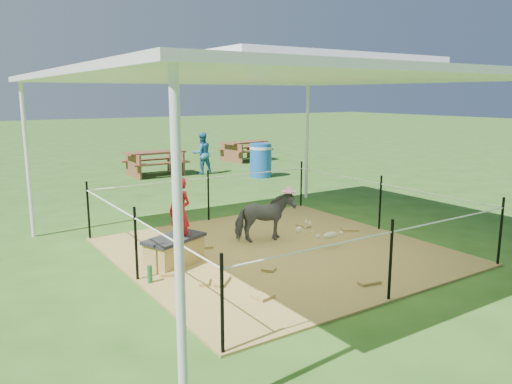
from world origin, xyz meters
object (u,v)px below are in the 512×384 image
pony (265,217)px  picnic_table_far (245,151)px  straw_bale (175,252)px  foal (330,234)px  picnic_table_near (155,163)px  woman (180,205)px  green_bottle (150,274)px  distant_person (202,153)px  trash_barrel (261,160)px

pony → picnic_table_far: (5.24, 8.96, -0.08)m
straw_bale → pony: bearing=8.6°
foal → picnic_table_near: (0.52, 8.43, 0.11)m
straw_bale → picnic_table_far: picnic_table_far is taller
woman → green_bottle: 1.09m
pony → straw_bale: bearing=110.4°
woman → green_bottle: bearing=-77.9°
straw_bale → distant_person: distant_person is taller
picnic_table_near → picnic_table_far: bearing=19.0°
foal → picnic_table_near: picnic_table_near is taller
green_bottle → trash_barrel: 8.65m
woman → trash_barrel: 7.88m
straw_bale → picnic_table_near: (2.90, 7.85, 0.15)m
picnic_table_near → picnic_table_far: (4.06, 1.37, -0.01)m
straw_bale → picnic_table_near: picnic_table_near is taller
foal → distant_person: distant_person is taller
pony → foal: 1.09m
trash_barrel → picnic_table_near: size_ratio=0.57×
straw_bale → pony: 1.75m
picnic_table_far → picnic_table_near: bearing=-171.7°
pony → picnic_table_near: pony is taller
woman → trash_barrel: bearing=115.2°
straw_bale → pony: pony is taller
trash_barrel → distant_person: (-1.19, 1.44, 0.14)m
straw_bale → picnic_table_far: bearing=52.9°
pony → distant_person: 7.44m
woman → trash_barrel: woman is taller
straw_bale → picnic_table_far: (6.96, 9.21, 0.14)m
woman → picnic_table_near: size_ratio=0.57×
woman → foal: woman is taller
straw_bale → foal: (2.38, -0.59, 0.04)m
straw_bale → trash_barrel: 7.94m
pony → trash_barrel: trash_barrel is taller
green_bottle → pony: (2.26, 0.71, 0.29)m
woman → picnic_table_near: bearing=137.7°
green_bottle → trash_barrel: trash_barrel is taller
foal → distant_person: size_ratio=0.63×
picnic_table_near → distant_person: size_ratio=1.36×
green_bottle → distant_person: size_ratio=0.18×
foal → straw_bale: bearing=170.2°
pony → trash_barrel: 6.67m
straw_bale → trash_barrel: trash_barrel is taller
straw_bale → pony: size_ratio=0.86×
trash_barrel → picnic_table_near: (-2.48, 2.01, -0.13)m
straw_bale → woman: size_ratio=0.83×
green_bottle → straw_bale: bearing=39.3°
foal → distant_person: bearing=81.1°
green_bottle → pony: bearing=17.4°
pony → trash_barrel: bearing=-21.6°
pony → picnic_table_near: size_ratio=0.55×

